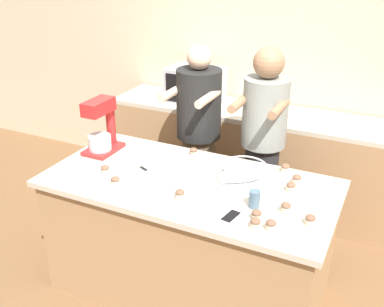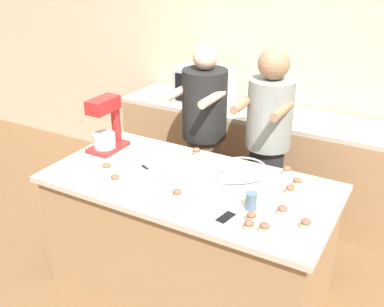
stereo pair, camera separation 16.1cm
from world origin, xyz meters
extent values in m
plane|color=brown|center=(0.00, 0.00, 0.00)|extent=(16.00, 16.00, 0.00)
cube|color=beige|center=(0.00, 1.76, 1.35)|extent=(10.00, 0.06, 2.70)
cube|color=#A87F56|center=(0.00, 0.00, 0.43)|extent=(1.85, 0.89, 0.86)
cube|color=beige|center=(0.00, 0.00, 0.88)|extent=(1.93, 0.95, 0.04)
cube|color=#A87F56|center=(0.00, 1.41, 0.45)|extent=(2.80, 0.60, 0.90)
cube|color=beige|center=(0.00, 1.41, 0.92)|extent=(2.80, 0.60, 0.04)
cylinder|color=brown|center=(-0.28, 0.75, 0.44)|extent=(0.28, 0.28, 0.89)
cylinder|color=black|center=(-0.28, 0.75, 1.16)|extent=(0.36, 0.36, 0.56)
sphere|color=#DBB293|center=(-0.28, 0.75, 1.54)|extent=(0.19, 0.19, 0.19)
cylinder|color=#DBB293|center=(-0.43, 0.58, 1.28)|extent=(0.06, 0.34, 0.06)
cylinder|color=#DBB293|center=(-0.13, 0.58, 1.28)|extent=(0.06, 0.34, 0.06)
cylinder|color=#232328|center=(0.27, 0.75, 0.46)|extent=(0.27, 0.27, 0.92)
cylinder|color=gray|center=(0.27, 0.75, 1.18)|extent=(0.34, 0.34, 0.52)
sphere|color=#936B4C|center=(0.27, 0.75, 1.55)|extent=(0.23, 0.23, 0.23)
cylinder|color=#936B4C|center=(0.12, 0.58, 1.29)|extent=(0.06, 0.34, 0.06)
cylinder|color=#936B4C|center=(0.41, 0.58, 1.29)|extent=(0.06, 0.34, 0.06)
cube|color=red|center=(-0.79, 0.15, 0.91)|extent=(0.20, 0.30, 0.03)
cylinder|color=red|center=(-0.79, 0.26, 1.07)|extent=(0.07, 0.07, 0.28)
cube|color=red|center=(-0.79, 0.13, 1.26)|extent=(0.13, 0.26, 0.10)
cylinder|color=#BCBCC1|center=(-0.79, 0.11, 0.98)|extent=(0.17, 0.17, 0.11)
cone|color=#BCBCC1|center=(0.35, 0.10, 0.97)|extent=(0.28, 0.28, 0.15)
torus|color=#BCBCC1|center=(0.35, 0.10, 1.04)|extent=(0.29, 0.29, 0.01)
cube|color=#BCBCC1|center=(-0.02, 0.17, 0.91)|extent=(0.34, 0.29, 0.02)
cube|color=white|center=(-0.02, 0.17, 0.93)|extent=(0.28, 0.23, 0.02)
cube|color=#B7B7BC|center=(-0.62, 1.41, 1.10)|extent=(0.51, 0.36, 0.33)
cube|color=black|center=(-0.67, 1.23, 1.10)|extent=(0.35, 0.01, 0.27)
cube|color=#2D2D2D|center=(-0.44, 1.23, 1.10)|extent=(0.10, 0.01, 0.27)
cube|color=silver|center=(0.41, -0.29, 0.90)|extent=(0.09, 0.15, 0.01)
cube|color=black|center=(0.41, -0.29, 0.91)|extent=(0.08, 0.14, 0.00)
cylinder|color=slate|center=(0.49, -0.12, 0.95)|extent=(0.07, 0.07, 0.11)
cube|color=#BCBCC1|center=(-0.26, -0.03, 0.90)|extent=(0.14, 0.07, 0.01)
cube|color=black|center=(-0.36, 0.02, 0.90)|extent=(0.08, 0.05, 0.01)
cylinder|color=beige|center=(0.05, -0.23, 0.92)|extent=(0.06, 0.06, 0.04)
ellipsoid|color=brown|center=(0.05, -0.23, 0.94)|extent=(0.06, 0.06, 0.03)
cylinder|color=beige|center=(0.55, -0.25, 0.92)|extent=(0.06, 0.06, 0.04)
ellipsoid|color=brown|center=(0.55, -0.25, 0.94)|extent=(0.06, 0.06, 0.03)
cylinder|color=beige|center=(-0.40, -0.26, 0.92)|extent=(0.06, 0.06, 0.04)
ellipsoid|color=brown|center=(-0.40, -0.26, 0.94)|extent=(0.06, 0.06, 0.03)
cylinder|color=beige|center=(0.64, 0.16, 0.92)|extent=(0.06, 0.06, 0.04)
ellipsoid|color=brown|center=(0.64, 0.16, 0.94)|extent=(0.06, 0.06, 0.03)
cylinder|color=beige|center=(0.54, 0.40, 0.92)|extent=(0.06, 0.06, 0.04)
ellipsoid|color=brown|center=(0.54, 0.40, 0.94)|extent=(0.06, 0.06, 0.03)
cylinder|color=beige|center=(0.68, -0.10, 0.92)|extent=(0.06, 0.06, 0.04)
ellipsoid|color=brown|center=(0.68, -0.10, 0.94)|extent=(0.06, 0.06, 0.03)
cylinder|color=beige|center=(-0.14, 0.37, 0.92)|extent=(0.06, 0.06, 0.04)
ellipsoid|color=brown|center=(-0.14, 0.37, 0.94)|extent=(0.06, 0.06, 0.03)
cylinder|color=beige|center=(0.83, -0.17, 0.92)|extent=(0.06, 0.06, 0.04)
ellipsoid|color=brown|center=(0.83, -0.17, 0.94)|extent=(0.06, 0.06, 0.03)
cylinder|color=beige|center=(0.65, -0.31, 0.92)|extent=(0.06, 0.06, 0.04)
ellipsoid|color=brown|center=(0.65, -0.31, 0.94)|extent=(0.06, 0.06, 0.03)
cylinder|color=beige|center=(-0.56, -0.16, 0.92)|extent=(0.06, 0.06, 0.04)
ellipsoid|color=brown|center=(-0.56, -0.16, 0.94)|extent=(0.06, 0.06, 0.03)
cylinder|color=beige|center=(0.65, 0.28, 0.92)|extent=(0.06, 0.06, 0.04)
ellipsoid|color=brown|center=(0.65, 0.28, 0.94)|extent=(0.06, 0.06, 0.03)
cylinder|color=beige|center=(0.57, -0.33, 0.92)|extent=(0.06, 0.06, 0.04)
ellipsoid|color=brown|center=(0.57, -0.33, 0.94)|extent=(0.06, 0.06, 0.03)
camera|label=1|loc=(1.16, -2.35, 2.32)|focal=42.00mm
camera|label=2|loc=(1.30, -2.27, 2.32)|focal=42.00mm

